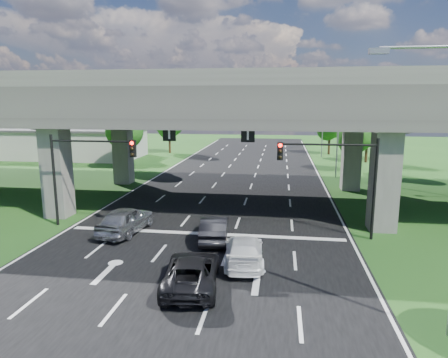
% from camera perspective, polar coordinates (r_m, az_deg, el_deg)
% --- Properties ---
extents(ground, '(160.00, 160.00, 0.00)m').
position_cam_1_polar(ground, '(21.69, -4.59, -10.81)').
color(ground, '#1D4817').
rests_on(ground, ground).
extents(road, '(18.00, 120.00, 0.03)m').
position_cam_1_polar(road, '(31.03, -0.55, -4.01)').
color(road, black).
rests_on(road, ground).
extents(overpass, '(80.00, 15.00, 10.00)m').
position_cam_1_polar(overpass, '(31.96, -0.02, 10.76)').
color(overpass, '#312F2D').
rests_on(overpass, ground).
extents(warehouse, '(20.00, 10.00, 4.00)m').
position_cam_1_polar(warehouse, '(62.87, -21.06, 4.72)').
color(warehouse, '#9E9E99').
rests_on(warehouse, ground).
extents(signal_right, '(5.76, 0.54, 6.00)m').
position_cam_1_polar(signal_right, '(24.12, 15.88, 1.37)').
color(signal_right, black).
rests_on(signal_right, ground).
extents(signal_left, '(5.76, 0.54, 6.00)m').
position_cam_1_polar(signal_left, '(26.89, -19.33, 2.12)').
color(signal_left, black).
rests_on(signal_left, ground).
extents(streetlight_far, '(3.38, 0.25, 10.00)m').
position_cam_1_polar(streetlight_far, '(44.05, 15.51, 7.72)').
color(streetlight_far, gray).
rests_on(streetlight_far, ground).
extents(streetlight_beyond, '(3.38, 0.25, 10.00)m').
position_cam_1_polar(streetlight_beyond, '(59.94, 13.59, 8.56)').
color(streetlight_beyond, gray).
rests_on(streetlight_beyond, ground).
extents(tree_left_near, '(4.50, 4.50, 7.80)m').
position_cam_1_polar(tree_left_near, '(49.34, -14.01, 6.90)').
color(tree_left_near, black).
rests_on(tree_left_near, ground).
extents(tree_left_mid, '(3.91, 3.90, 6.76)m').
position_cam_1_polar(tree_left_mid, '(57.91, -13.78, 6.82)').
color(tree_left_mid, black).
rests_on(tree_left_mid, ground).
extents(tree_left_far, '(4.80, 4.80, 8.32)m').
position_cam_1_polar(tree_left_far, '(64.13, -7.80, 8.27)').
color(tree_left_far, black).
rests_on(tree_left_far, ground).
extents(tree_right_near, '(4.20, 4.20, 7.28)m').
position_cam_1_polar(tree_right_near, '(48.53, 18.31, 6.22)').
color(tree_right_near, black).
rests_on(tree_right_near, ground).
extents(tree_right_mid, '(3.91, 3.90, 6.76)m').
position_cam_1_polar(tree_right_mid, '(56.95, 19.89, 6.42)').
color(tree_right_mid, black).
rests_on(tree_right_mid, ground).
extents(tree_right_far, '(4.50, 4.50, 7.80)m').
position_cam_1_polar(tree_right_far, '(64.16, 14.97, 7.71)').
color(tree_right_far, black).
rests_on(tree_right_far, ground).
extents(car_silver, '(2.46, 5.02, 1.65)m').
position_cam_1_polar(car_silver, '(25.53, -13.85, -5.70)').
color(car_silver, '#9A9CA1').
rests_on(car_silver, road).
extents(car_dark, '(2.01, 4.51, 1.44)m').
position_cam_1_polar(car_dark, '(23.53, -1.41, -7.07)').
color(car_dark, black).
rests_on(car_dark, road).
extents(car_white, '(2.32, 4.83, 1.36)m').
position_cam_1_polar(car_white, '(20.33, 2.87, -10.17)').
color(car_white, white).
rests_on(car_white, road).
extents(car_trailing, '(2.81, 5.16, 1.37)m').
position_cam_1_polar(car_trailing, '(17.98, -4.64, -13.08)').
color(car_trailing, black).
rests_on(car_trailing, road).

